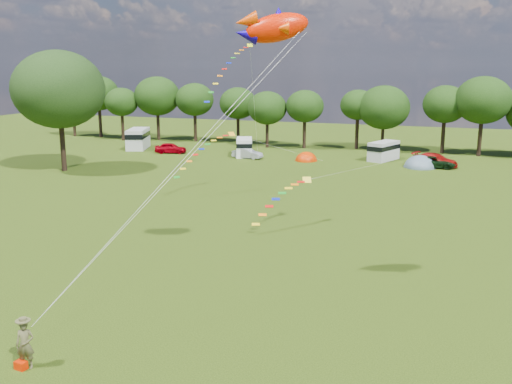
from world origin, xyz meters
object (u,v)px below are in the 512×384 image
(campervan_c, at_px, (384,150))
(car_d, at_px, (434,162))
(car_b, at_px, (247,153))
(big_tree, at_px, (59,89))
(campervan_a, at_px, (138,138))
(car_a, at_px, (171,148))
(tent_orange, at_px, (306,161))
(kite_flyer, at_px, (25,345))
(campervan_b, at_px, (244,147))
(car_c, at_px, (435,160))
(tent_greyblue, at_px, (420,167))
(fish_kite, at_px, (271,28))

(campervan_c, bearing_deg, car_d, -98.19)
(car_b, bearing_deg, big_tree, 136.96)
(car_b, bearing_deg, campervan_a, 85.26)
(car_a, relative_size, car_d, 0.89)
(car_a, distance_m, tent_orange, 18.73)
(kite_flyer, bearing_deg, campervan_b, 80.78)
(big_tree, relative_size, tent_orange, 4.39)
(campervan_b, bearing_deg, car_c, -109.98)
(car_d, distance_m, campervan_a, 40.42)
(campervan_b, bearing_deg, big_tree, 116.75)
(big_tree, distance_m, campervan_c, 38.95)
(kite_flyer, bearing_deg, campervan_c, 62.23)
(kite_flyer, bearing_deg, tent_greyblue, 56.72)
(car_d, height_order, tent_greyblue, tent_greyblue)
(campervan_b, distance_m, tent_orange, 8.70)
(car_a, xyz_separation_m, kite_flyer, (20.88, -51.58, 0.28))
(car_b, bearing_deg, tent_greyblue, -83.34)
(car_d, xyz_separation_m, tent_greyblue, (-1.55, -0.16, -0.64))
(car_b, bearing_deg, campervan_c, -70.38)
(car_d, xyz_separation_m, campervan_c, (-6.23, 3.52, 0.60))
(big_tree, xyz_separation_m, car_c, (39.22, 16.82, -8.26))
(big_tree, distance_m, tent_greyblue, 41.71)
(car_d, distance_m, tent_orange, 15.24)
(tent_orange, height_order, kite_flyer, kite_flyer)
(big_tree, distance_m, campervan_b, 23.95)
(campervan_a, bearing_deg, big_tree, 164.57)
(car_c, relative_size, campervan_c, 0.98)
(tent_orange, bearing_deg, car_d, 0.04)
(campervan_c, bearing_deg, car_a, 119.03)
(car_a, xyz_separation_m, car_d, (33.94, 0.25, -0.06))
(fish_kite, bearing_deg, car_b, 87.93)
(campervan_b, bearing_deg, tent_greyblue, -113.14)
(tent_greyblue, height_order, kite_flyer, kite_flyer)
(campervan_c, bearing_deg, car_b, 126.08)
(campervan_a, height_order, tent_greyblue, campervan_a)
(car_d, bearing_deg, car_c, -6.32)
(campervan_c, height_order, kite_flyer, campervan_c)
(car_b, height_order, campervan_a, campervan_a)
(campervan_c, relative_size, kite_flyer, 2.62)
(car_c, bearing_deg, car_a, 112.49)
(campervan_b, height_order, tent_greyblue, campervan_b)
(car_c, xyz_separation_m, fish_kite, (-6.89, -41.17, 12.71))
(car_c, distance_m, fish_kite, 43.63)
(car_c, bearing_deg, kite_flyer, -173.67)
(campervan_c, xyz_separation_m, kite_flyer, (-6.83, -55.35, -0.27))
(car_b, xyz_separation_m, car_c, (22.77, 1.92, 0.12))
(car_d, relative_size, fish_kite, 1.22)
(car_d, distance_m, campervan_c, 7.18)
(campervan_a, xyz_separation_m, tent_greyblue, (38.80, -2.28, -1.49))
(tent_orange, distance_m, fish_kite, 43.10)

